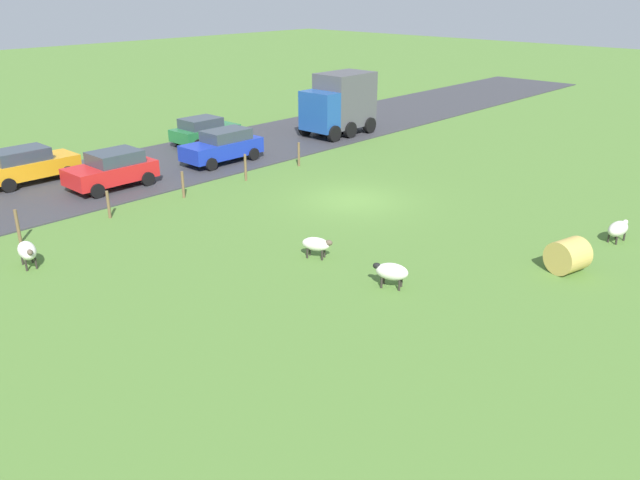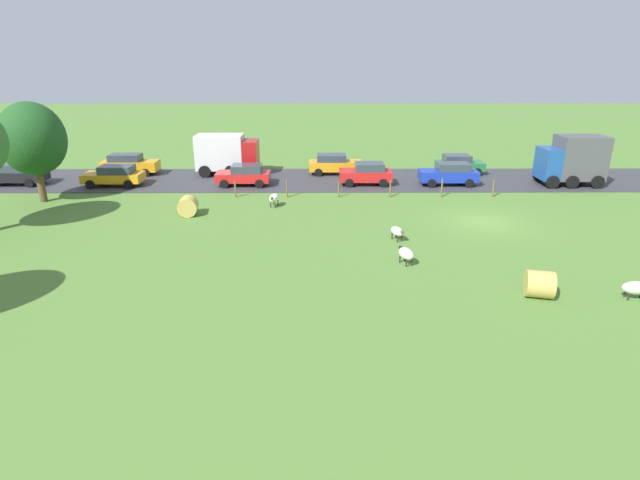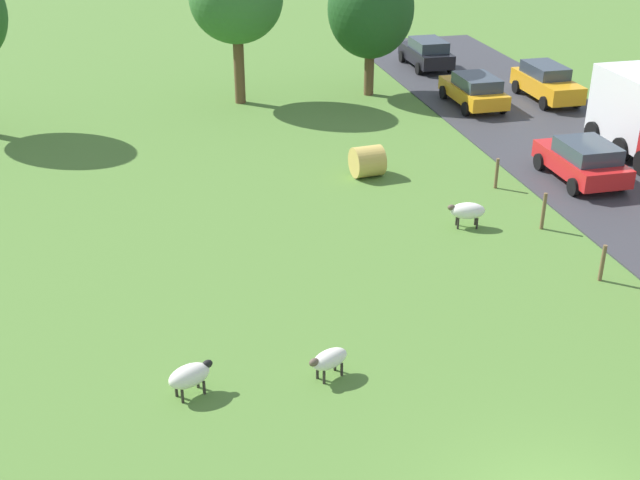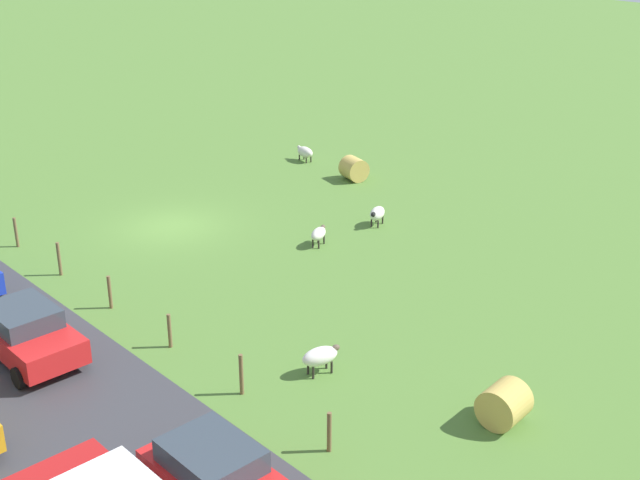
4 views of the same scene
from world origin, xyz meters
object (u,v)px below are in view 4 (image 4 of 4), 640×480
Objects in this scene: sheep_1 at (320,356)px; sheep_3 at (305,152)px; hay_bale_0 at (354,169)px; sheep_2 at (377,213)px; car_2 at (218,477)px; sheep_0 at (319,234)px; car_0 at (28,333)px; hay_bale_1 at (504,404)px.

sheep_1 is 20.63m from sheep_3.
sheep_2 is at bearing 54.44° from hay_bale_0.
car_2 is (5.69, 2.70, 0.29)m from sheep_1.
car_0 is (12.34, 0.52, 0.40)m from sheep_0.
sheep_3 is 0.31× the size of car_2.
sheep_0 is at bearing -132.43° from sheep_1.
sheep_2 is at bearing -144.30° from sheep_1.
sheep_0 is 13.04m from hay_bale_1.
sheep_1 is at bearing -69.90° from hay_bale_1.
sheep_0 is 0.28× the size of car_2.
car_0 is at bearing 1.60° from sheep_2.
hay_bale_0 is at bearing -125.56° from sheep_2.
sheep_2 is 14.44m from hay_bale_1.
hay_bale_0 is at bearing -142.41° from car_2.
car_2 is (7.57, -2.45, 0.28)m from hay_bale_1.
hay_bale_0 reaches higher than sheep_0.
hay_bale_1 is (4.57, 12.21, 0.08)m from sheep_0.
sheep_3 is at bearing -113.19° from sheep_2.
sheep_1 is 0.32× the size of car_2.
hay_bale_0 is 19.80m from car_0.
hay_bale_1 is 14.04m from car_0.
car_2 reaches higher than hay_bale_0.
sheep_0 is 0.95× the size of sheep_2.
car_0 is at bearing 2.41° from sheep_0.
sheep_1 is 8.81m from car_0.
sheep_1 is at bearing -154.65° from car_2.
car_2 is at bearing 91.22° from car_0.
hay_bale_0 is (-3.47, -4.85, 0.03)m from sheep_2.
car_0 is (15.60, 0.44, 0.37)m from sheep_2.
car_2 is at bearing 37.59° from hay_bale_0.
sheep_0 is at bearing 35.34° from hay_bale_0.
sheep_1 reaches higher than sheep_2.
car_0 reaches higher than sheep_2.
sheep_2 is 5.97m from hay_bale_0.
hay_bale_0 is (-6.73, -4.77, 0.05)m from sheep_0.
car_0 reaches higher than sheep_1.
sheep_0 is at bearing 50.93° from sheep_3.
car_0 is (5.89, -6.54, 0.33)m from sheep_1.
hay_bale_0 is 0.28× the size of car_2.
car_2 is at bearing 38.78° from sheep_0.
car_0 is at bearing -88.78° from car_2.
sheep_1 is 0.33× the size of car_0.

